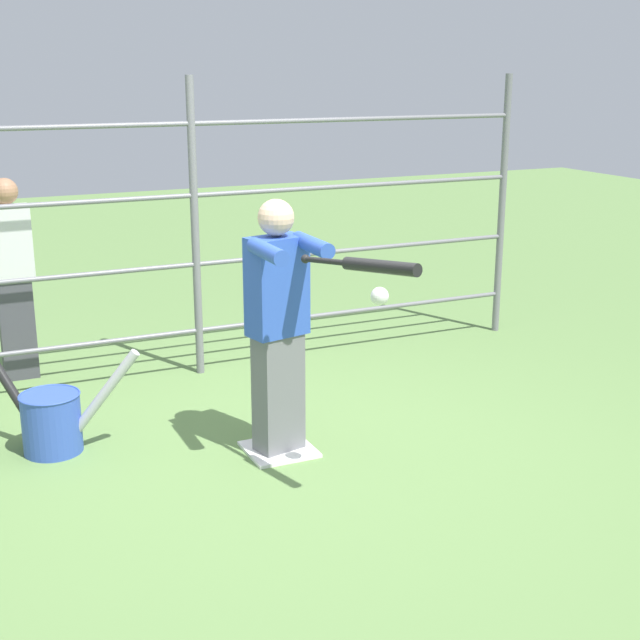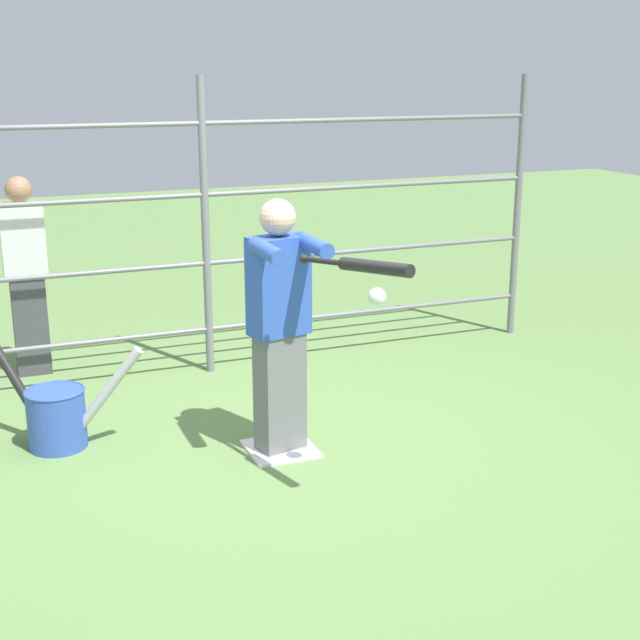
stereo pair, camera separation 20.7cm
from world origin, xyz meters
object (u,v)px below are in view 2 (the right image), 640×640
at_px(batter, 280,320).
at_px(softball_in_flight, 377,297).
at_px(bat_bucket, 57,415).
at_px(bystander_behind_fence, 26,273).
at_px(baseball_bat_swinging, 365,266).

relative_size(batter, softball_in_flight, 16.05).
height_order(batter, bat_bucket, batter).
bearing_deg(bystander_behind_fence, baseball_bat_swinging, 115.23).
bearing_deg(bat_bucket, batter, 154.58).
height_order(softball_in_flight, bystander_behind_fence, bystander_behind_fence).
distance_m(batter, softball_in_flight, 0.81).
bearing_deg(bat_bucket, bystander_behind_fence, -89.58).
relative_size(softball_in_flight, bat_bucket, 0.10).
relative_size(bat_bucket, bystander_behind_fence, 0.62).
relative_size(softball_in_flight, bystander_behind_fence, 0.06).
bearing_deg(baseball_bat_swinging, softball_in_flight, -130.86).
height_order(baseball_bat_swinging, bystander_behind_fence, bystander_behind_fence).
xyz_separation_m(batter, bystander_behind_fence, (1.26, -2.08, -0.05)).
height_order(baseball_bat_swinging, softball_in_flight, baseball_bat_swinging).
bearing_deg(softball_in_flight, baseball_bat_swinging, 49.14).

